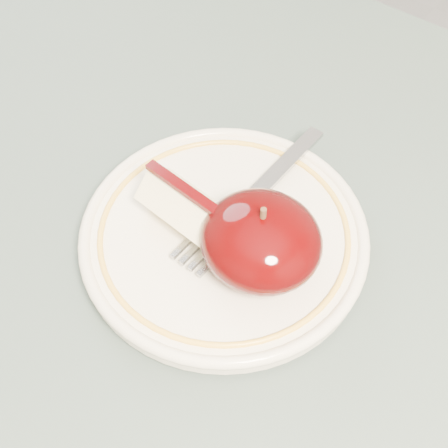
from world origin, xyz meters
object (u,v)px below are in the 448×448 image
Objects in this scene: table at (93,371)px; plate at (224,236)px; fork at (252,197)px; apple_half at (261,241)px.

table is 4.33× the size of plate.
plate is at bearing -178.58° from fork.
apple_half reaches higher than table.
plate is 1.27× the size of fork.
apple_half is at bearing 52.40° from table.
apple_half is (0.08, 0.11, 0.13)m from table.
table is at bearing -112.91° from plate.
plate is (0.05, 0.11, 0.10)m from table.
fork is (-0.03, 0.04, -0.02)m from apple_half.
apple_half reaches higher than plate.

